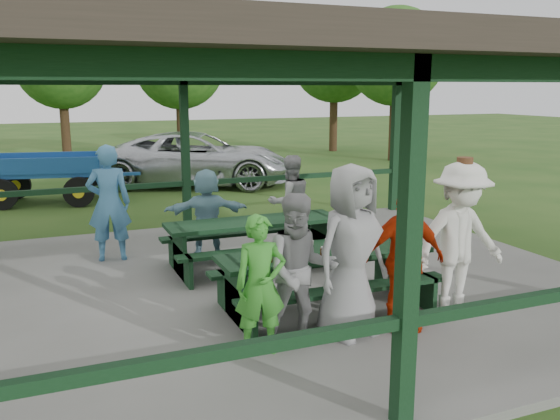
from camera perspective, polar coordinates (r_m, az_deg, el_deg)
name	(u,v)px	position (r m, az deg, el deg)	size (l,w,h in m)	color
ground	(251,292)	(8.54, -2.83, -7.85)	(90.00, 90.00, 0.00)	#244A17
concrete_slab	(251,288)	(8.52, -2.84, -7.54)	(10.00, 8.00, 0.10)	slate
pavilion_structure	(248,63)	(8.05, -3.07, 13.91)	(10.60, 8.60, 3.24)	black
picnic_table_near	(325,272)	(7.52, 4.35, -5.97)	(2.72, 1.39, 0.75)	black
picnic_table_far	(254,237)	(9.20, -2.50, -2.64)	(2.70, 1.39, 0.75)	black
table_setting	(325,248)	(7.46, 4.40, -3.67)	(2.38, 0.45, 0.10)	white
contestant_green	(260,285)	(6.22, -1.90, -7.21)	(0.54, 0.36, 1.49)	green
contestant_grey_left	(300,271)	(6.35, 1.96, -5.89)	(0.82, 0.64, 1.68)	gray
contestant_grey_mid	(351,251)	(6.63, 6.84, -3.95)	(0.96, 0.62, 1.95)	gray
contestant_red	(403,259)	(6.92, 11.79, -4.68)	(0.98, 0.41, 1.67)	#B22407
contestant_white_fedora	(460,239)	(7.50, 16.93, -2.73)	(1.23, 0.72, 1.95)	white
spectator_lblue	(207,213)	(9.74, -7.06, -0.32)	(1.38, 0.44, 1.48)	#7CAEC0
spectator_blue	(109,203)	(9.87, -16.15, 0.65)	(0.69, 0.45, 1.88)	teal
spectator_grey	(290,202)	(10.19, 0.96, 0.73)	(0.79, 0.62, 1.63)	#97979A
pickup_truck	(197,159)	(17.70, -7.96, 4.90)	(2.62, 5.68, 1.58)	silver
farm_trailer	(46,177)	(15.97, -21.62, 2.94)	(3.78, 2.06, 1.31)	#1B4F97
tree_left	(61,64)	(25.52, -20.35, 13.03)	(3.55, 3.55, 5.55)	#342015
tree_mid	(179,65)	(24.32, -9.68, 13.63)	(3.53, 3.53, 5.52)	#342015
tree_right	(396,57)	(24.00, 11.13, 14.26)	(3.79, 3.79, 5.92)	#342015
tree_far_right	(335,59)	(27.27, 5.27, 14.25)	(3.86, 3.86, 6.02)	#342015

